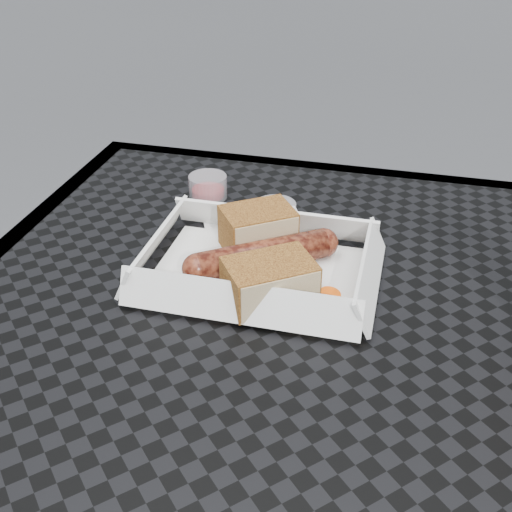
{
  "coord_description": "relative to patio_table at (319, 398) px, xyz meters",
  "views": [
    {
      "loc": [
        0.05,
        -0.47,
        1.13
      ],
      "look_at": [
        -0.09,
        0.08,
        0.78
      ],
      "focal_mm": 45.0,
      "sensor_mm": 36.0,
      "label": 1
    }
  ],
  "objects": [
    {
      "name": "condiment_cup_empty",
      "position": [
        -0.09,
        0.2,
        0.09
      ],
      "size": [
        0.05,
        0.05,
        0.03
      ],
      "primitive_type": "cylinder",
      "color": "silver",
      "rests_on": "patio_table"
    },
    {
      "name": "bread_far",
      "position": [
        -0.06,
        0.04,
        0.1
      ],
      "size": [
        0.1,
        0.1,
        0.04
      ],
      "primitive_type": "cube",
      "rotation": [
        0.0,
        0.0,
        0.61
      ],
      "color": "#935E24",
      "rests_on": "food_tray"
    },
    {
      "name": "bratwurst",
      "position": [
        -0.08,
        0.1,
        0.1
      ],
      "size": [
        0.15,
        0.12,
        0.03
      ],
      "rotation": [
        0.0,
        0.0,
        0.61
      ],
      "color": "maroon",
      "rests_on": "food_tray"
    },
    {
      "name": "food_tray",
      "position": [
        -0.09,
        0.09,
        0.08
      ],
      "size": [
        0.22,
        0.15,
        0.0
      ],
      "primitive_type": "cube",
      "color": "white",
      "rests_on": "patio_table"
    },
    {
      "name": "condiment_cup_sauce",
      "position": [
        -0.19,
        0.25,
        0.09
      ],
      "size": [
        0.05,
        0.05,
        0.03
      ],
      "primitive_type": "cylinder",
      "color": "maroon",
      "rests_on": "patio_table"
    },
    {
      "name": "veg_garnish",
      "position": [
        -0.01,
        0.06,
        0.08
      ],
      "size": [
        0.03,
        0.03,
        0.0
      ],
      "color": "#F7580A",
      "rests_on": "food_tray"
    },
    {
      "name": "napkin",
      "position": [
        -0.11,
        0.17,
        0.08
      ],
      "size": [
        0.16,
        0.16,
        0.0
      ],
      "primitive_type": "cube",
      "rotation": [
        0.0,
        0.0,
        0.42
      ],
      "color": "white",
      "rests_on": "patio_table"
    },
    {
      "name": "bread_near",
      "position": [
        -0.1,
        0.14,
        0.1
      ],
      "size": [
        0.09,
        0.09,
        0.05
      ],
      "primitive_type": "cube",
      "rotation": [
        0.0,
        0.0,
        0.61
      ],
      "color": "#935E24",
      "rests_on": "food_tray"
    },
    {
      "name": "patio_table",
      "position": [
        0.0,
        0.0,
        0.0
      ],
      "size": [
        0.8,
        0.8,
        0.74
      ],
      "color": "black",
      "rests_on": "ground"
    }
  ]
}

